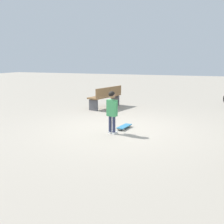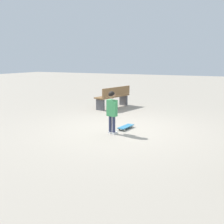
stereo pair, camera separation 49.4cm
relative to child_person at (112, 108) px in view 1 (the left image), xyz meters
The scene contains 4 objects.
ground_plane 0.83m from the child_person, 91.82° to the left, with size 50.00×50.00×0.00m, color #9E9384.
child_person is the anchor object (origin of this frame).
skateboard 0.84m from the child_person, 77.26° to the left, with size 0.27×0.59×0.07m.
street_bench 3.53m from the child_person, 114.80° to the left, with size 0.80×1.66×0.80m.
Camera 1 is at (2.20, -6.19, 1.79)m, focal length 40.97 mm.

